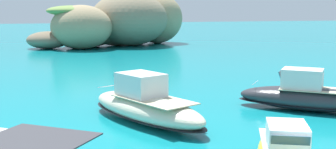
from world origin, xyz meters
name	(u,v)px	position (x,y,z in m)	size (l,w,h in m)	color
islet_large	(136,21)	(9.38, 68.40, 4.54)	(23.57, 21.18, 10.03)	#9E8966
islet_small	(82,28)	(-1.30, 64.50, 3.59)	(19.99, 18.18, 7.61)	#9E8966
motorboat_cream	(145,106)	(-3.46, 11.63, 1.01)	(6.78, 10.62, 3.01)	beige
motorboat_charcoal	(308,97)	(8.03, 11.30, 0.96)	(9.26, 8.56, 2.86)	#2D2D33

